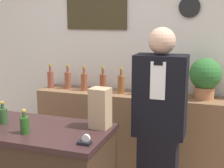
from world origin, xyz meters
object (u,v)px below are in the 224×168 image
Objects in this scene: potted_plant at (205,76)px; paper_bag at (100,108)px; shopkeeper at (159,128)px; tape_dispenser at (85,141)px.

potted_plant reaches higher than paper_bag.
potted_plant is 1.36m from paper_bag.
potted_plant is (0.32, 0.82, 0.32)m from shopkeeper.
tape_dispenser is at bearing -115.07° from potted_plant.
paper_bag is 3.48× the size of tape_dispenser.
shopkeeper is 5.34× the size of paper_bag.
potted_plant reaches higher than tape_dispenser.
paper_bag reaches higher than tape_dispenser.
shopkeeper is at bearing 39.03° from paper_bag.
tape_dispenser is (-0.38, -0.68, 0.09)m from shopkeeper.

